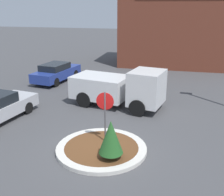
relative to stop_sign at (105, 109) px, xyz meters
name	(u,v)px	position (x,y,z in m)	size (l,w,h in m)	color
ground_plane	(101,150)	(-0.03, -0.53, -1.63)	(120.00, 120.00, 0.00)	#474749
traffic_island	(101,149)	(-0.03, -0.53, -1.55)	(3.70, 3.70, 0.16)	beige
stop_sign	(105,109)	(0.00, 0.00, 0.00)	(0.73, 0.07, 2.34)	#4C4C51
island_shrub	(111,137)	(0.55, -1.28, -0.60)	(0.92, 0.92, 1.52)	brown
utility_truck	(119,88)	(-0.42, 4.79, -0.49)	(5.61, 3.14, 2.27)	silver
storefront_building	(178,26)	(2.53, 18.00, 2.07)	(10.66, 6.07, 7.38)	brown
parked_sedan_blue	(56,72)	(-6.31, 9.21, -0.90)	(2.44, 4.75, 1.42)	navy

